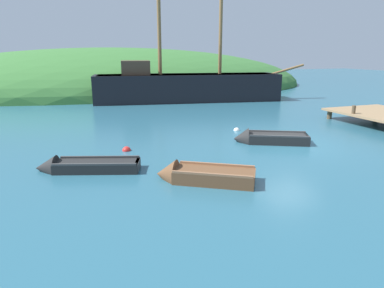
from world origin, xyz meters
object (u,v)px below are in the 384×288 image
object	(u,v)px
rowboat_outer_left	(267,140)
rowboat_near_dock	(83,168)
buoy_white	(237,131)
rowboat_portside	(200,177)
buoy_red	(127,151)
sailing_ship	(186,91)

from	to	relation	value
rowboat_outer_left	rowboat_near_dock	world-z (taller)	rowboat_outer_left
buoy_white	rowboat_outer_left	bearing A→B (deg)	-87.57
rowboat_outer_left	rowboat_portside	bearing A→B (deg)	63.84
rowboat_portside	buoy_red	size ratio (longest dim) A/B	8.87
sailing_ship	rowboat_outer_left	distance (m)	14.38
rowboat_portside	rowboat_near_dock	world-z (taller)	rowboat_portside
rowboat_outer_left	buoy_red	bearing A→B (deg)	19.15
sailing_ship	rowboat_near_dock	size ratio (longest dim) A/B	4.94
sailing_ship	rowboat_near_dock	world-z (taller)	sailing_ship
rowboat_outer_left	buoy_white	size ratio (longest dim) A/B	10.82
rowboat_portside	buoy_red	distance (m)	4.53
sailing_ship	buoy_white	size ratio (longest dim) A/B	57.06
buoy_white	buoy_red	distance (m)	6.27
rowboat_near_dock	buoy_red	bearing A→B (deg)	-114.02
buoy_white	sailing_ship	bearing A→B (deg)	83.46
rowboat_portside	sailing_ship	bearing A→B (deg)	-75.63
rowboat_near_dock	buoy_white	world-z (taller)	rowboat_near_dock
sailing_ship	buoy_red	size ratio (longest dim) A/B	49.96
sailing_ship	rowboat_outer_left	size ratio (longest dim) A/B	5.27
rowboat_outer_left	buoy_red	xyz separation A→B (m)	(-6.11, 0.85, -0.14)
sailing_ship	rowboat_outer_left	xyz separation A→B (m)	(-1.22, -14.31, -0.72)
sailing_ship	buoy_white	xyz separation A→B (m)	(-1.33, -11.64, -0.86)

